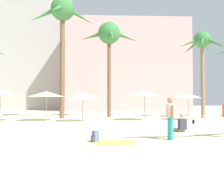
% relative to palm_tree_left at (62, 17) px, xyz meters
% --- Properties ---
extents(ground, '(120.00, 120.00, 0.00)m').
position_rel_palm_tree_left_xyz_m(ground, '(3.48, -16.37, -8.86)').
color(ground, beige).
extents(hotel_pink, '(17.18, 9.73, 12.89)m').
position_rel_palm_tree_left_xyz_m(hotel_pink, '(7.25, 16.82, -2.41)').
color(hotel_pink, pink).
rests_on(hotel_pink, ground).
extents(hotel_tower_gray, '(16.90, 10.64, 35.32)m').
position_rel_palm_tree_left_xyz_m(hotel_tower_gray, '(-10.71, 22.93, 8.81)').
color(hotel_tower_gray, '#A8A8A3').
rests_on(hotel_tower_gray, ground).
extents(palm_tree_left, '(5.85, 6.02, 10.58)m').
position_rel_palm_tree_left_xyz_m(palm_tree_left, '(0.00, 0.00, 0.00)').
color(palm_tree_left, brown).
rests_on(palm_tree_left, ground).
extents(palm_tree_right, '(4.73, 4.32, 7.64)m').
position_rel_palm_tree_left_xyz_m(palm_tree_right, '(12.36, -0.28, -2.58)').
color(palm_tree_right, '#896B4C').
rests_on(palm_tree_right, ground).
extents(palm_tree_far_right, '(5.53, 5.35, 8.73)m').
position_rel_palm_tree_left_xyz_m(palm_tree_far_right, '(4.16, 0.96, -1.53)').
color(palm_tree_far_right, brown).
rests_on(palm_tree_far_right, ground).
extents(cafe_umbrella_0, '(2.08, 2.08, 2.10)m').
position_rel_palm_tree_left_xyz_m(cafe_umbrella_0, '(10.23, -2.63, -6.95)').
color(cafe_umbrella_0, gray).
rests_on(cafe_umbrella_0, ground).
extents(cafe_umbrella_1, '(2.60, 2.60, 2.27)m').
position_rel_palm_tree_left_xyz_m(cafe_umbrella_1, '(-4.05, -3.18, -6.77)').
color(cafe_umbrella_1, gray).
rests_on(cafe_umbrella_1, ground).
extents(cafe_umbrella_2, '(2.53, 2.53, 2.26)m').
position_rel_palm_tree_left_xyz_m(cafe_umbrella_2, '(6.77, -2.73, -6.81)').
color(cafe_umbrella_2, gray).
rests_on(cafe_umbrella_2, ground).
extents(cafe_umbrella_3, '(2.41, 2.41, 2.13)m').
position_rel_palm_tree_left_xyz_m(cafe_umbrella_3, '(2.05, -3.61, -6.99)').
color(cafe_umbrella_3, gray).
rests_on(cafe_umbrella_3, ground).
extents(cafe_umbrella_6, '(2.75, 2.75, 2.22)m').
position_rel_palm_tree_left_xyz_m(cafe_umbrella_6, '(-0.72, -2.96, -6.84)').
color(cafe_umbrella_6, gray).
rests_on(cafe_umbrella_6, ground).
extents(beach_towel, '(1.52, 1.04, 0.01)m').
position_rel_palm_tree_left_xyz_m(beach_towel, '(3.83, -13.20, -8.85)').
color(beach_towel, '#F4CC4C').
rests_on(beach_towel, ground).
extents(backpack, '(0.33, 0.35, 0.42)m').
position_rel_palm_tree_left_xyz_m(backpack, '(3.13, -12.99, -8.65)').
color(backpack, slate).
rests_on(backpack, ground).
extents(person_far_left, '(0.65, 0.96, 0.91)m').
position_rel_palm_tree_left_xyz_m(person_far_left, '(7.32, -10.01, -8.53)').
color(person_far_left, tan).
rests_on(person_far_left, ground).
extents(person_near_right, '(2.76, 0.90, 1.69)m').
position_rel_palm_tree_left_xyz_m(person_near_right, '(6.13, -12.45, -7.94)').
color(person_near_right, teal).
rests_on(person_near_right, ground).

